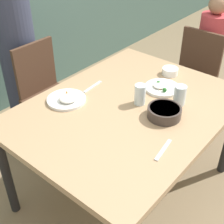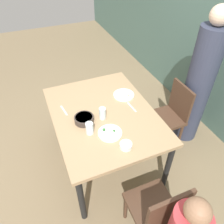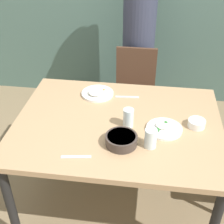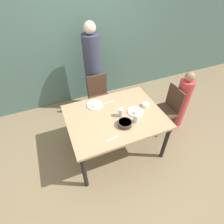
% 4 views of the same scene
% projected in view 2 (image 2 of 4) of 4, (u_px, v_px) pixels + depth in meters
% --- Properties ---
extents(ground_plane, '(10.00, 10.00, 0.00)m').
position_uv_depth(ground_plane, '(105.00, 156.00, 2.85)').
color(ground_plane, '#847051').
extents(dining_table, '(1.41, 1.07, 0.75)m').
position_uv_depth(dining_table, '(103.00, 118.00, 2.41)').
color(dining_table, tan).
rests_on(dining_table, ground_plane).
extents(chair_adult_spot, '(0.40, 0.40, 0.88)m').
position_uv_depth(chair_adult_spot, '(170.00, 114.00, 2.75)').
color(chair_adult_spot, '#4C3323').
rests_on(chair_adult_spot, ground_plane).
extents(chair_child_spot, '(0.40, 0.40, 0.88)m').
position_uv_depth(chair_child_spot, '(157.00, 210.00, 1.83)').
color(chair_child_spot, '#4C3323').
rests_on(chair_child_spot, ground_plane).
extents(person_adult, '(0.31, 0.31, 1.74)m').
position_uv_depth(person_adult, '(198.00, 86.00, 2.62)').
color(person_adult, '#33384C').
rests_on(person_adult, ground_plane).
extents(bowl_curry, '(0.20, 0.20, 0.06)m').
position_uv_depth(bowl_curry, '(84.00, 119.00, 2.23)').
color(bowl_curry, '#3D332D').
rests_on(bowl_curry, dining_table).
extents(plate_rice_adult, '(0.25, 0.25, 0.05)m').
position_uv_depth(plate_rice_adult, '(123.00, 95.00, 2.58)').
color(plate_rice_adult, white).
rests_on(plate_rice_adult, dining_table).
extents(plate_rice_child, '(0.24, 0.24, 0.05)m').
position_uv_depth(plate_rice_child, '(110.00, 133.00, 2.12)').
color(plate_rice_child, white).
rests_on(plate_rice_child, dining_table).
extents(bowl_rice_small, '(0.12, 0.12, 0.05)m').
position_uv_depth(bowl_rice_small, '(126.00, 145.00, 1.98)').
color(bowl_rice_small, white).
rests_on(bowl_rice_small, dining_table).
extents(glass_water_tall, '(0.07, 0.07, 0.13)m').
position_uv_depth(glass_water_tall, '(102.00, 113.00, 2.25)').
color(glass_water_tall, silver).
rests_on(glass_water_tall, dining_table).
extents(glass_water_short, '(0.08, 0.08, 0.13)m').
position_uv_depth(glass_water_short, '(90.00, 128.00, 2.09)').
color(glass_water_short, silver).
rests_on(glass_water_short, dining_table).
extents(fork_steel, '(0.18, 0.03, 0.01)m').
position_uv_depth(fork_steel, '(132.00, 107.00, 2.43)').
color(fork_steel, silver).
rests_on(fork_steel, dining_table).
extents(spoon_steel, '(0.18, 0.05, 0.01)m').
position_uv_depth(spoon_steel, '(64.00, 110.00, 2.38)').
color(spoon_steel, silver).
rests_on(spoon_steel, dining_table).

